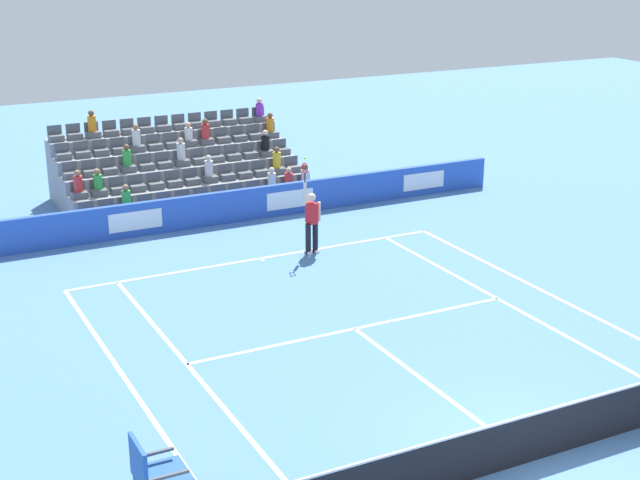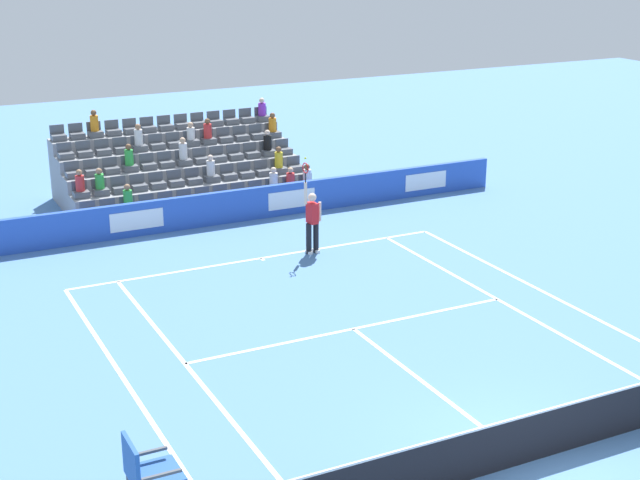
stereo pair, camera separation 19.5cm
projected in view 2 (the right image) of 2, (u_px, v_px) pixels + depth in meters
ground_plane at (528, 462)px, 16.37m from camera, size 80.00×80.00×0.00m
line_baseline at (261, 258)px, 26.46m from camera, size 10.97×0.10×0.01m
line_service at (354, 329)px, 21.80m from camera, size 8.23×0.10×0.01m
line_centre_service at (428, 386)px, 19.08m from camera, size 0.10×6.40×0.01m
line_singles_sideline_left at (192, 372)px, 19.67m from camera, size 0.10×11.89×0.01m
line_singles_sideline_right at (508, 305)px, 23.15m from camera, size 0.10×11.89×0.01m
line_doubles_sideline_left at (128, 386)px, 19.09m from camera, size 0.10×11.89×0.01m
line_doubles_sideline_right at (552, 296)px, 23.74m from camera, size 0.10×11.89×0.01m
line_centre_mark at (262, 259)px, 26.37m from camera, size 0.10×0.20×0.01m
sponsor_barrier at (216, 208)px, 29.32m from camera, size 20.58×0.22×1.04m
tennis_net at (530, 437)px, 16.21m from camera, size 11.97×0.10×1.07m
tennis_player at (312, 220)px, 26.58m from camera, size 0.53×0.38×2.85m
stadium_stand at (180, 174)px, 32.25m from camera, size 8.06×4.75×3.03m
loose_tennis_ball at (607, 397)px, 18.55m from camera, size 0.07×0.07×0.07m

